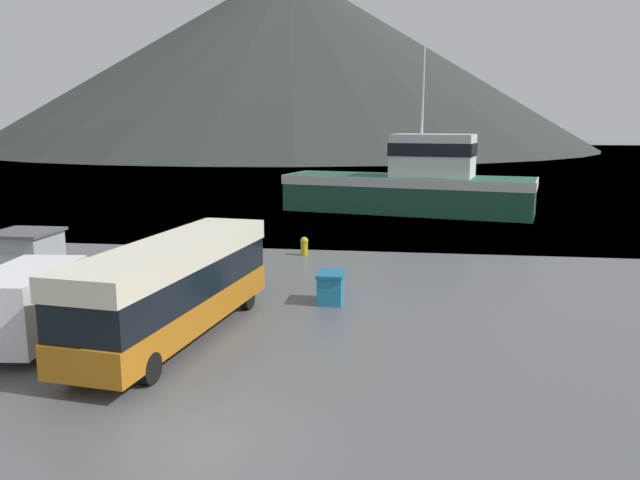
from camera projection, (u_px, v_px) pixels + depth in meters
name	position (u px, v px, depth m)	size (l,w,h in m)	color
ground_plane	(193.00, 443.00, 13.93)	(400.00, 400.00, 0.00)	#515456
water_surface	(388.00, 152.00, 151.78)	(240.00, 240.00, 0.00)	slate
hill_backdrop	(288.00, 58.00, 178.57)	(168.60, 168.60, 50.44)	#2D332D
tour_bus	(175.00, 284.00, 20.47)	(3.74, 10.58, 3.23)	#B26614
delivery_van	(36.00, 301.00, 20.25)	(2.84, 6.53, 2.53)	silver
fishing_boat	(413.00, 184.00, 49.34)	(20.24, 9.53, 12.66)	#1E5138
storage_bin	(331.00, 287.00, 24.66)	(1.05, 1.43, 1.23)	teal
dock_kiosk	(26.00, 257.00, 27.54)	(2.59, 2.70, 2.37)	#93999E
small_boat	(381.00, 199.00, 54.68)	(6.69, 6.38, 0.83)	black
mooring_bollard	(304.00, 245.00, 33.56)	(0.43, 0.43, 1.00)	#B29919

